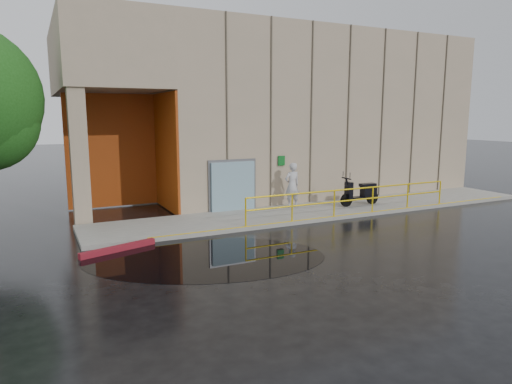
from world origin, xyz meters
TOP-DOWN VIEW (x-y plane):
  - ground at (0.00, 0.00)m, footprint 120.00×120.00m
  - sidewalk at (4.00, 4.50)m, footprint 20.00×3.00m
  - building at (5.10, 10.98)m, footprint 20.00×10.17m
  - guardrail at (4.25, 3.15)m, footprint 9.56×0.06m
  - person at (2.67, 5.31)m, footprint 0.72×0.49m
  - scooter at (5.58, 4.41)m, footprint 1.96×0.66m
  - red_curb at (-5.00, 2.50)m, footprint 2.34×0.92m
  - puddle at (-2.88, 0.78)m, footprint 7.96×6.44m

SIDE VIEW (x-z plane):
  - ground at x=0.00m, z-range 0.00..0.00m
  - puddle at x=-2.88m, z-range 0.00..0.01m
  - sidewalk at x=4.00m, z-range 0.00..0.15m
  - red_curb at x=-5.00m, z-range 0.00..0.18m
  - guardrail at x=4.25m, z-range 0.16..1.19m
  - scooter at x=5.58m, z-range 0.26..1.76m
  - person at x=2.67m, z-range 0.15..2.06m
  - building at x=5.10m, z-range 0.21..8.21m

